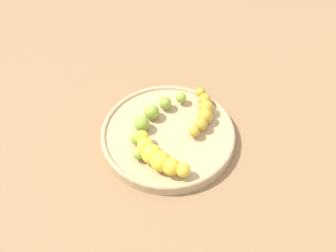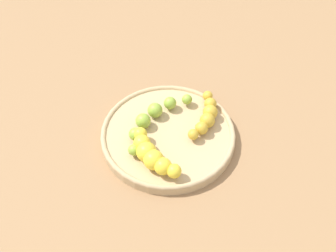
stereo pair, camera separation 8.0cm
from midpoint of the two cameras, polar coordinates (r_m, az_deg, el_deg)
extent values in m
plane|color=#936D47|center=(0.83, -2.76, -1.88)|extent=(2.40, 2.40, 0.00)
cylinder|color=tan|center=(0.82, -2.78, -1.48)|extent=(0.26, 0.26, 0.02)
torus|color=tan|center=(0.81, -2.80, -1.08)|extent=(0.26, 0.26, 0.01)
sphere|color=#8CAD38|center=(0.86, -0.92, 3.64)|extent=(0.02, 0.02, 0.02)
sphere|color=#8CAD38|center=(0.85, -3.09, 2.90)|extent=(0.02, 0.02, 0.02)
sphere|color=#8CAD38|center=(0.83, -4.93, 1.71)|extent=(0.03, 0.03, 0.03)
sphere|color=#8CAD38|center=(0.81, -6.30, 0.13)|extent=(0.03, 0.03, 0.03)
sphere|color=#8CAD38|center=(0.79, -7.05, -1.74)|extent=(0.02, 0.02, 0.02)
sphere|color=#8CAD38|center=(0.77, -7.08, -3.76)|extent=(0.02, 0.02, 0.02)
sphere|color=yellow|center=(0.79, -6.37, -1.66)|extent=(0.03, 0.03, 0.03)
sphere|color=yellow|center=(0.77, -5.95, -2.83)|extent=(0.03, 0.03, 0.03)
sphere|color=yellow|center=(0.76, -5.17, -3.92)|extent=(0.04, 0.04, 0.04)
sphere|color=yellow|center=(0.75, -4.07, -4.85)|extent=(0.04, 0.04, 0.04)
sphere|color=yellow|center=(0.74, -2.68, -5.57)|extent=(0.03, 0.03, 0.03)
sphere|color=yellow|center=(0.74, -1.10, -6.01)|extent=(0.03, 0.03, 0.03)
sphere|color=gold|center=(0.80, 0.64, -0.89)|extent=(0.02, 0.02, 0.02)
sphere|color=gold|center=(0.81, 1.59, 0.08)|extent=(0.02, 0.02, 0.02)
sphere|color=gold|center=(0.82, 2.18, 1.16)|extent=(0.03, 0.03, 0.03)
sphere|color=gold|center=(0.84, 2.39, 2.28)|extent=(0.03, 0.03, 0.03)
sphere|color=gold|center=(0.85, 2.23, 3.38)|extent=(0.02, 0.02, 0.02)
sphere|color=gold|center=(0.87, 1.71, 4.38)|extent=(0.02, 0.02, 0.02)
camera|label=1|loc=(0.04, -92.87, -3.30)|focal=45.99mm
camera|label=2|loc=(0.04, 87.13, 3.30)|focal=45.99mm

